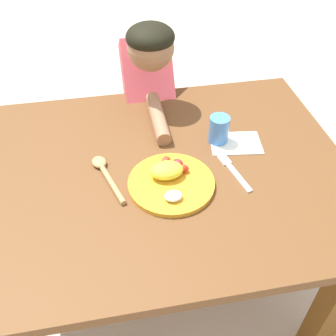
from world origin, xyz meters
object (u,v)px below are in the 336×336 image
plate (170,180)px  fork (232,170)px  spoon (105,172)px  person (149,119)px  drinking_cup (219,130)px

plate → fork: 0.19m
plate → spoon: (-0.18, 0.07, -0.01)m
plate → fork: bearing=6.5°
spoon → person: size_ratio=0.22×
plate → drinking_cup: 0.25m
plate → spoon: plate is taller
plate → person: 0.57m
plate → drinking_cup: drinking_cup is taller
spoon → person: bearing=-39.6°
fork → drinking_cup: size_ratio=2.24×
drinking_cup → person: person is taller
plate → person: (0.01, 0.54, -0.17)m
drinking_cup → spoon: bearing=-166.0°
fork → drinking_cup: 0.15m
fork → person: person is taller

